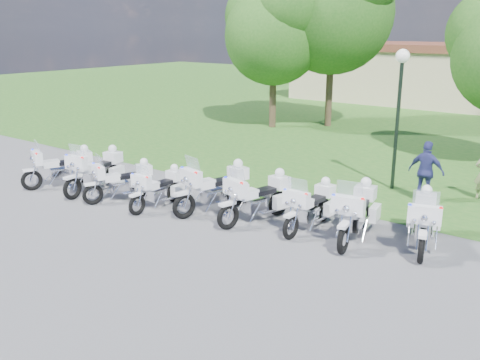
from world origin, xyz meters
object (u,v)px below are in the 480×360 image
Objects in this scene: motorcycle_2 at (123,180)px; motorcycle_1 at (96,170)px; motorcycle_7 at (356,211)px; motorcycle_4 at (216,187)px; motorcycle_8 at (424,220)px; lamp_post at (400,86)px; motorcycle_0 at (63,166)px; motorcycle_3 at (159,187)px; motorcycle_5 at (258,197)px; motorcycle_6 at (311,205)px; bystander_c at (426,172)px.

motorcycle_1 is at bearing 18.40° from motorcycle_2.
motorcycle_7 is (7.16, 1.48, 0.08)m from motorcycle_2.
motorcycle_2 is 0.83× the size of motorcycle_4.
motorcycle_1 is 1.06× the size of motorcycle_8.
motorcycle_2 is at bearing -134.68° from lamp_post.
motorcycle_3 is (4.18, 0.42, -0.08)m from motorcycle_0.
motorcycle_2 is at bearing 7.39° from motorcycle_3.
motorcycle_1 is 5.93m from motorcycle_5.
motorcycle_6 is at bearing -4.97° from motorcycle_8.
motorcycle_2 is 0.47× the size of lamp_post.
motorcycle_2 is (2.79, 0.22, -0.05)m from motorcycle_0.
motorcycle_7 is 4.10m from bystander_c.
motorcycle_4 reaches higher than motorcycle_6.
bystander_c is (6.11, 5.36, 0.34)m from motorcycle_3.
motorcycle_4 is 6.77m from lamp_post.
motorcycle_4 is at bearing 47.27° from bystander_c.
lamp_post is at bearing -106.59° from motorcycle_4.
motorcycle_8 is (1.53, 0.54, -0.03)m from motorcycle_7.
motorcycle_1 is 2.82m from motorcycle_3.
motorcycle_1 is 0.56× the size of lamp_post.
lamp_post is at bearing -147.84° from motorcycle_1.
motorcycle_4 is at bearing -121.41° from lamp_post.
motorcycle_5 is (4.43, 1.03, 0.07)m from motorcycle_2.
lamp_post reaches higher than motorcycle_5.
motorcycle_3 is 0.48× the size of lamp_post.
motorcycle_1 is 10.46m from bystander_c.
lamp_post reaches higher than motorcycle_1.
bystander_c is (8.93, 5.44, 0.23)m from motorcycle_1.
bystander_c reaches higher than motorcycle_5.
motorcycle_0 is at bearing 23.81° from motorcycle_5.
motorcycle_6 is 1.23× the size of bystander_c.
motorcycle_8 is 3.74m from bystander_c.
motorcycle_7 is 0.56× the size of lamp_post.
motorcycle_6 is (2.94, 0.44, -0.09)m from motorcycle_4.
motorcycle_6 is at bearing -151.68° from motorcycle_5.
motorcycle_6 is 1.27m from motorcycle_7.
motorcycle_7 is at bearing -158.13° from motorcycle_4.
motorcycle_4 is 5.83m from motorcycle_8.
motorcycle_1 is 7.43m from motorcycle_6.
motorcycle_8 is (7.29, 1.82, 0.09)m from motorcycle_3.
bystander_c reaches higher than motorcycle_2.
motorcycle_2 is 0.93× the size of motorcycle_6.
motorcycle_1 is 4.46m from motorcycle_4.
motorcycle_7 reaches higher than motorcycle_5.
motorcycle_7 reaches higher than motorcycle_1.
motorcycle_5 is 1.31× the size of bystander_c.
motorcycle_0 is 11.81m from bystander_c.
motorcycle_5 is 5.48m from bystander_c.
motorcycle_8 is (11.48, 2.24, 0.00)m from motorcycle_0.
motorcycle_7 is at bearing -145.27° from motorcycle_2.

